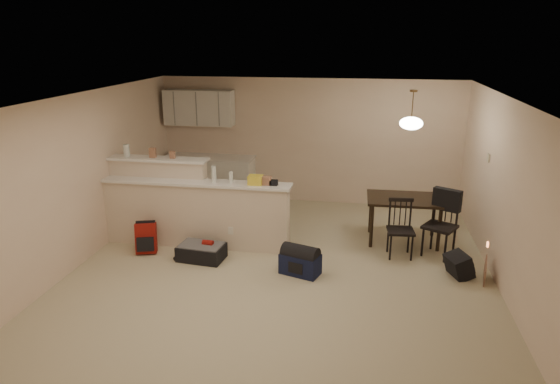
% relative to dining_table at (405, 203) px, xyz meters
% --- Properties ---
extents(room, '(7.00, 7.02, 2.50)m').
position_rel_dining_table_xyz_m(room, '(-1.81, -1.64, 0.58)').
color(room, beige).
rests_on(room, ground).
extents(breakfast_bar, '(3.08, 0.58, 1.39)m').
position_rel_dining_table_xyz_m(breakfast_bar, '(-3.57, -0.66, -0.06)').
color(breakfast_bar, beige).
rests_on(breakfast_bar, ground).
extents(upper_cabinets, '(1.40, 0.34, 0.70)m').
position_rel_dining_table_xyz_m(upper_cabinets, '(-4.01, 1.68, 1.23)').
color(upper_cabinets, white).
rests_on(upper_cabinets, room).
extents(kitchen_counter, '(1.80, 0.60, 0.90)m').
position_rel_dining_table_xyz_m(kitchen_counter, '(-3.81, 1.55, -0.22)').
color(kitchen_counter, white).
rests_on(kitchen_counter, ground).
extents(thermostat, '(0.02, 0.12, 0.12)m').
position_rel_dining_table_xyz_m(thermostat, '(1.18, -0.09, 0.83)').
color(thermostat, beige).
rests_on(thermostat, room).
extents(jar, '(0.10, 0.10, 0.20)m').
position_rel_dining_table_xyz_m(jar, '(-4.53, -0.52, 0.82)').
color(jar, silver).
rests_on(jar, breakfast_bar).
extents(cereal_box, '(0.10, 0.07, 0.16)m').
position_rel_dining_table_xyz_m(cereal_box, '(-4.08, -0.52, 0.80)').
color(cereal_box, '#99694F').
rests_on(cereal_box, breakfast_bar).
extents(small_box, '(0.08, 0.06, 0.12)m').
position_rel_dining_table_xyz_m(small_box, '(-3.74, -0.52, 0.78)').
color(small_box, '#99694F').
rests_on(small_box, breakfast_bar).
extents(bottle_a, '(0.07, 0.07, 0.26)m').
position_rel_dining_table_xyz_m(bottle_a, '(-2.99, -0.74, 0.55)').
color(bottle_a, silver).
rests_on(bottle_a, breakfast_bar).
extents(bottle_b, '(0.06, 0.06, 0.18)m').
position_rel_dining_table_xyz_m(bottle_b, '(-2.72, -0.74, 0.51)').
color(bottle_b, silver).
rests_on(bottle_b, breakfast_bar).
extents(bag_lump, '(0.22, 0.18, 0.14)m').
position_rel_dining_table_xyz_m(bag_lump, '(-2.32, -0.74, 0.49)').
color(bag_lump, '#99694F').
rests_on(bag_lump, breakfast_bar).
extents(pouch, '(0.12, 0.10, 0.08)m').
position_rel_dining_table_xyz_m(pouch, '(-2.04, -0.74, 0.46)').
color(pouch, '#99694F').
rests_on(pouch, breakfast_bar).
extents(extra_item_x, '(0.14, 0.10, 0.14)m').
position_rel_dining_table_xyz_m(extra_item_x, '(-2.15, -0.74, 0.49)').
color(extra_item_x, '#99694F').
rests_on(extra_item_x, breakfast_bar).
extents(dining_table, '(1.23, 0.83, 0.76)m').
position_rel_dining_table_xyz_m(dining_table, '(0.00, 0.00, 0.00)').
color(dining_table, black).
rests_on(dining_table, ground).
extents(pendant_lamp, '(0.36, 0.36, 0.62)m').
position_rel_dining_table_xyz_m(pendant_lamp, '(-0.00, 0.00, 1.32)').
color(pendant_lamp, brown).
rests_on(pendant_lamp, room).
extents(dining_chair_near, '(0.43, 0.41, 0.90)m').
position_rel_dining_table_xyz_m(dining_chair_near, '(-0.08, -0.62, -0.22)').
color(dining_chair_near, black).
rests_on(dining_chair_near, ground).
extents(dining_chair_far, '(0.60, 0.59, 1.02)m').
position_rel_dining_table_xyz_m(dining_chair_far, '(0.51, -0.50, -0.16)').
color(dining_chair_far, black).
rests_on(dining_chair_far, ground).
extents(suitcase, '(0.72, 0.51, 0.23)m').
position_rel_dining_table_xyz_m(suitcase, '(-3.08, -1.25, -0.55)').
color(suitcase, black).
rests_on(suitcase, ground).
extents(red_backpack, '(0.36, 0.28, 0.48)m').
position_rel_dining_table_xyz_m(red_backpack, '(-4.02, -1.14, -0.43)').
color(red_backpack, maroon).
rests_on(red_backpack, ground).
extents(navy_duffel, '(0.62, 0.46, 0.30)m').
position_rel_dining_table_xyz_m(navy_duffel, '(-1.52, -1.47, -0.52)').
color(navy_duffel, '#111837').
rests_on(navy_duffel, ground).
extents(black_daypack, '(0.37, 0.44, 0.33)m').
position_rel_dining_table_xyz_m(black_daypack, '(0.71, -1.17, -0.50)').
color(black_daypack, black).
rests_on(black_daypack, ground).
extents(cardboard_sheet, '(0.10, 0.40, 0.31)m').
position_rel_dining_table_xyz_m(cardboard_sheet, '(1.04, -1.29, -0.51)').
color(cardboard_sheet, '#99694F').
rests_on(cardboard_sheet, ground).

